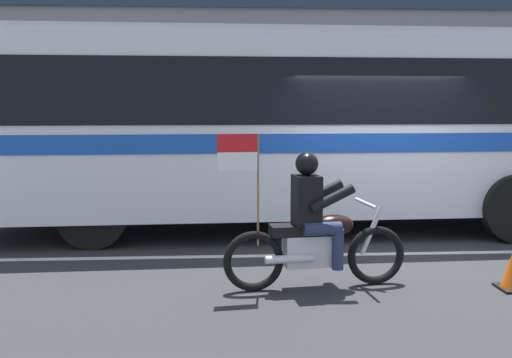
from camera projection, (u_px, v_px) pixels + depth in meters
The scene contains 5 objects.
ground_plane at pixel (376, 244), 8.96m from camera, with size 60.00×60.00×0.00m, color #2B2B2D.
sidewalk_curb at pixel (320, 190), 14.00m from camera, with size 28.00×3.80×0.15m, color #A39E93.
lane_center_stripe at pixel (387, 254), 8.36m from camera, with size 26.60×0.14×0.01m, color silver.
transit_bus at pixel (310, 117), 9.85m from camera, with size 10.93×3.00×3.22m.
motorcycle_with_rider at pixel (314, 231), 6.75m from camera, with size 2.19×0.67×1.78m.
Camera 1 is at (-2.35, -8.64, 2.10)m, focal length 41.77 mm.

